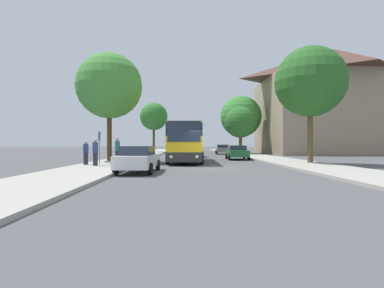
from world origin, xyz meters
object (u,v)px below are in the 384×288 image
(parked_car_right_near, at_px, (237,152))
(pedestrian_waiting_near, at_px, (95,152))
(tree_right_near, at_px, (241,117))
(tree_left_far, at_px, (109,86))
(tree_right_mid, at_px, (310,82))
(pedestrian_waiting_far, at_px, (86,153))
(parked_car_left_curb, at_px, (138,159))
(tree_left_near, at_px, (154,117))
(parked_car_right_far, at_px, (223,149))
(bus_middle, at_px, (183,142))
(tree_right_far, at_px, (240,122))
(bus_stop_sign, at_px, (99,144))
(bus_rear, at_px, (184,142))
(bus_front, at_px, (186,142))
(pedestrian_walking_back, at_px, (117,150))

(parked_car_right_near, bearing_deg, pedestrian_waiting_near, 44.80)
(parked_car_right_near, height_order, tree_right_near, tree_right_near)
(tree_left_far, distance_m, tree_right_near, 26.97)
(tree_right_mid, bearing_deg, pedestrian_waiting_far, -173.43)
(parked_car_right_near, relative_size, tree_right_near, 0.50)
(parked_car_left_curb, xyz_separation_m, tree_left_near, (-2.96, 36.24, 5.59))
(parked_car_right_far, relative_size, tree_right_near, 0.52)
(bus_middle, height_order, tree_right_near, tree_right_near)
(bus_middle, height_order, tree_right_far, tree_right_far)
(parked_car_left_curb, bearing_deg, tree_right_near, 72.56)
(parked_car_left_curb, distance_m, bus_stop_sign, 5.64)
(bus_middle, relative_size, bus_stop_sign, 4.78)
(bus_stop_sign, xyz_separation_m, pedestrian_waiting_far, (-0.85, -0.26, -0.62))
(tree_left_far, xyz_separation_m, tree_right_mid, (15.85, -3.04, -0.21))
(bus_rear, bearing_deg, tree_right_near, -37.49)
(tree_left_far, height_order, tree_right_far, tree_left_far)
(pedestrian_waiting_far, bearing_deg, bus_middle, 16.12)
(bus_rear, height_order, pedestrian_waiting_near, bus_rear)
(bus_front, height_order, parked_car_left_curb, bus_front)
(bus_front, height_order, bus_middle, bus_middle)
(bus_front, relative_size, tree_left_near, 1.20)
(tree_right_near, xyz_separation_m, tree_right_mid, (0.55, -25.24, 0.32))
(tree_left_far, bearing_deg, bus_front, 3.26)
(pedestrian_walking_back, distance_m, tree_right_near, 29.57)
(bus_stop_sign, height_order, tree_right_near, tree_right_near)
(parked_car_right_far, xyz_separation_m, pedestrian_waiting_near, (-11.52, -25.71, 0.27))
(bus_front, bearing_deg, tree_left_near, 102.94)
(bus_stop_sign, relative_size, tree_right_far, 0.34)
(pedestrian_walking_back, relative_size, tree_right_mid, 0.21)
(tree_right_mid, bearing_deg, bus_rear, 106.39)
(parked_car_right_near, relative_size, pedestrian_waiting_far, 2.77)
(bus_stop_sign, distance_m, tree_right_mid, 16.14)
(bus_front, xyz_separation_m, tree_right_far, (7.77, 16.33, 2.89))
(bus_front, bearing_deg, parked_car_right_near, 37.64)
(pedestrian_waiting_near, bearing_deg, tree_left_near, 172.70)
(bus_stop_sign, height_order, tree_right_far, tree_right_far)
(bus_rear, bearing_deg, pedestrian_walking_back, -96.36)
(tree_right_near, xyz_separation_m, tree_right_far, (-1.10, -5.51, -1.33))
(bus_front, relative_size, tree_right_near, 1.15)
(parked_car_right_near, bearing_deg, bus_middle, -57.67)
(tree_left_near, bearing_deg, parked_car_right_far, -33.31)
(parked_car_left_curb, distance_m, parked_car_right_near, 15.29)
(parked_car_right_near, xyz_separation_m, parked_car_right_far, (0.56, 15.67, 0.02))
(bus_middle, distance_m, tree_right_far, 9.11)
(bus_front, distance_m, tree_left_near, 27.75)
(bus_front, distance_m, pedestrian_waiting_far, 8.64)
(bus_front, distance_m, pedestrian_walking_back, 6.32)
(pedestrian_walking_back, xyz_separation_m, tree_left_near, (-0.55, 30.63, 5.25))
(bus_middle, bearing_deg, bus_front, -90.51)
(pedestrian_waiting_near, bearing_deg, pedestrian_waiting_far, -143.49)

